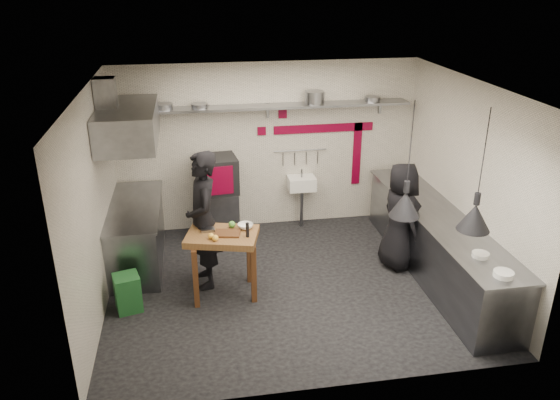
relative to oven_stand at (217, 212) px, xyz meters
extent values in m
plane|color=black|center=(0.91, -1.81, -0.40)|extent=(5.00, 5.00, 0.00)
plane|color=beige|center=(0.91, -1.81, 2.40)|extent=(5.00, 5.00, 0.00)
cube|color=silver|center=(0.91, 0.29, 1.00)|extent=(5.00, 0.04, 2.80)
cube|color=silver|center=(0.91, -3.91, 1.00)|extent=(5.00, 0.04, 2.80)
cube|color=silver|center=(-1.59, -1.81, 1.00)|extent=(0.04, 4.20, 2.80)
cube|color=silver|center=(3.41, -1.81, 1.00)|extent=(0.04, 4.20, 2.80)
cube|color=maroon|center=(1.86, 0.27, 1.28)|extent=(1.70, 0.02, 0.14)
cube|color=maroon|center=(2.46, 0.27, 0.80)|extent=(0.14, 0.02, 1.10)
cube|color=maroon|center=(1.16, 0.27, 1.55)|extent=(0.14, 0.02, 0.14)
cube|color=maroon|center=(0.81, 0.27, 1.28)|extent=(0.14, 0.02, 0.14)
cube|color=slate|center=(0.91, 0.11, 1.72)|extent=(4.60, 0.34, 0.04)
cube|color=slate|center=(-0.99, 0.26, 1.62)|extent=(0.04, 0.06, 0.24)
cube|color=slate|center=(0.91, 0.26, 1.62)|extent=(0.04, 0.06, 0.24)
cube|color=slate|center=(2.81, 0.26, 1.62)|extent=(0.04, 0.06, 0.24)
cylinder|color=slate|center=(-0.73, 0.11, 1.79)|extent=(0.39, 0.39, 0.09)
cylinder|color=slate|center=(-0.18, 0.11, 1.78)|extent=(0.29, 0.29, 0.07)
cylinder|color=slate|center=(1.65, 0.11, 1.84)|extent=(0.32, 0.32, 0.20)
cylinder|color=slate|center=(2.62, 0.11, 1.78)|extent=(0.28, 0.28, 0.08)
cube|color=slate|center=(0.00, 0.00, 0.00)|extent=(0.72, 0.67, 0.80)
cube|color=black|center=(0.03, -0.07, 0.69)|extent=(0.69, 0.65, 0.58)
cube|color=maroon|center=(0.04, -0.36, 0.69)|extent=(0.46, 0.08, 0.46)
cube|color=black|center=(0.01, -0.32, 0.69)|extent=(0.39, 0.06, 0.34)
cube|color=white|center=(1.46, 0.11, 0.38)|extent=(0.46, 0.34, 0.22)
cylinder|color=slate|center=(1.46, 0.11, 0.56)|extent=(0.03, 0.03, 0.14)
cylinder|color=slate|center=(1.46, 0.07, -0.06)|extent=(0.06, 0.06, 0.66)
cylinder|color=slate|center=(1.46, 0.25, 0.92)|extent=(0.90, 0.02, 0.02)
cube|color=slate|center=(3.06, -1.81, 0.05)|extent=(0.70, 3.80, 0.90)
cube|color=slate|center=(3.06, -1.81, 0.52)|extent=(0.76, 3.90, 0.03)
cylinder|color=white|center=(3.03, -3.52, 0.56)|extent=(0.27, 0.27, 0.07)
cylinder|color=white|center=(3.01, -3.05, 0.56)|extent=(0.23, 0.23, 0.05)
cube|color=slate|center=(-1.24, -0.76, 0.05)|extent=(0.70, 1.90, 0.90)
cube|color=slate|center=(-1.24, -0.76, 0.52)|extent=(0.76, 2.00, 0.03)
cube|color=slate|center=(-1.19, -0.76, 1.75)|extent=(0.78, 1.60, 0.50)
cube|color=slate|center=(-1.44, -0.76, 2.15)|extent=(0.28, 0.28, 0.50)
cube|color=#1A5123|center=(-1.28, -2.05, -0.15)|extent=(0.39, 0.39, 0.50)
cube|color=#522E17|center=(0.05, -1.91, 0.53)|extent=(0.37, 0.29, 0.02)
cylinder|color=black|center=(0.30, -2.03, 0.62)|extent=(0.05, 0.05, 0.20)
sphere|color=yellow|center=(-0.17, -2.01, 0.56)|extent=(0.10, 0.10, 0.08)
sphere|color=yellow|center=(-0.12, -2.07, 0.56)|extent=(0.10, 0.10, 0.08)
sphere|color=#4F9933|center=(0.13, -1.73, 0.57)|extent=(0.10, 0.10, 0.09)
cube|color=slate|center=(-0.20, -1.76, 0.54)|extent=(0.19, 0.12, 0.03)
imported|color=white|center=(0.30, -1.77, 0.55)|extent=(0.26, 0.26, 0.06)
imported|color=black|center=(-0.25, -1.55, 0.57)|extent=(0.53, 0.75, 1.95)
imported|color=black|center=(2.59, -1.52, 0.41)|extent=(0.64, 0.87, 1.62)
camera|label=1|loc=(-0.33, -8.36, 3.71)|focal=35.00mm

